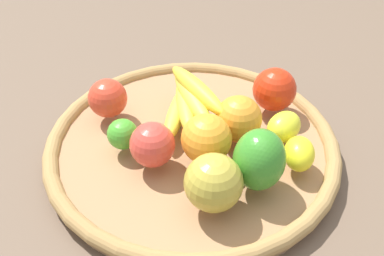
{
  "coord_description": "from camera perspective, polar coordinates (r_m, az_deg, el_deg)",
  "views": [
    {
      "loc": [
        0.23,
        -0.5,
        0.51
      ],
      "look_at": [
        0.0,
        0.0,
        0.06
      ],
      "focal_mm": 43.29,
      "sensor_mm": 36.0,
      "label": 1
    }
  ],
  "objects": [
    {
      "name": "lemon_0",
      "position": [
        0.69,
        13.07,
        -3.09
      ],
      "size": [
        0.06,
        0.07,
        0.04
      ],
      "primitive_type": "ellipsoid",
      "rotation": [
        0.0,
        0.0,
        1.86
      ],
      "color": "yellow",
      "rests_on": "basket"
    },
    {
      "name": "orange_0",
      "position": [
        0.67,
        1.8,
        -1.36
      ],
      "size": [
        0.1,
        0.1,
        0.08
      ],
      "primitive_type": "sphere",
      "rotation": [
        0.0,
        0.0,
        4.34
      ],
      "color": "orange",
      "rests_on": "basket"
    },
    {
      "name": "banana_bunch",
      "position": [
        0.75,
        -0.5,
        3.35
      ],
      "size": [
        0.14,
        0.15,
        0.07
      ],
      "color": "yellow",
      "rests_on": "basket"
    },
    {
      "name": "apple_2",
      "position": [
        0.67,
        -4.91,
        -2.05
      ],
      "size": [
        0.08,
        0.08,
        0.07
      ],
      "primitive_type": "sphere",
      "rotation": [
        0.0,
        0.0,
        0.15
      ],
      "color": "#D84135",
      "rests_on": "basket"
    },
    {
      "name": "apple_1",
      "position": [
        0.78,
        10.12,
        4.69
      ],
      "size": [
        0.09,
        0.09,
        0.07
      ],
      "primitive_type": "sphere",
      "rotation": [
        0.0,
        0.0,
        1.36
      ],
      "color": "red",
      "rests_on": "basket"
    },
    {
      "name": "orange_1",
      "position": [
        0.71,
        5.75,
        1.16
      ],
      "size": [
        0.1,
        0.1,
        0.07
      ],
      "primitive_type": "sphere",
      "rotation": [
        0.0,
        0.0,
        0.86
      ],
      "color": "orange",
      "rests_on": "basket"
    },
    {
      "name": "basket",
      "position": [
        0.74,
        0.0,
        -2.24
      ],
      "size": [
        0.47,
        0.47,
        0.04
      ],
      "color": "#A0734C",
      "rests_on": "ground_plane"
    },
    {
      "name": "lime_0",
      "position": [
        0.71,
        -8.55,
        -0.74
      ],
      "size": [
        0.07,
        0.07,
        0.05
      ],
      "primitive_type": "sphere",
      "rotation": [
        0.0,
        0.0,
        4.1
      ],
      "color": "green",
      "rests_on": "basket"
    },
    {
      "name": "bell_pepper",
      "position": [
        0.64,
        8.28,
        -3.87
      ],
      "size": [
        0.08,
        0.09,
        0.09
      ],
      "primitive_type": "ellipsoid",
      "rotation": [
        0.0,
        0.0,
        1.69
      ],
      "color": "#388927",
      "rests_on": "basket"
    },
    {
      "name": "apple_0",
      "position": [
        0.77,
        -10.5,
        3.49
      ],
      "size": [
        0.08,
        0.08,
        0.06
      ],
      "primitive_type": "sphere",
      "rotation": [
        0.0,
        0.0,
        6.02
      ],
      "color": "red",
      "rests_on": "basket"
    },
    {
      "name": "ground_plane",
      "position": [
        0.75,
        0.0,
        -3.23
      ],
      "size": [
        2.4,
        2.4,
        0.0
      ],
      "primitive_type": "plane",
      "color": "brown",
      "rests_on": "ground"
    },
    {
      "name": "lemon_1",
      "position": [
        0.73,
        11.24,
        0.11
      ],
      "size": [
        0.06,
        0.07,
        0.05
      ],
      "primitive_type": "ellipsoid",
      "rotation": [
        0.0,
        0.0,
        4.41
      ],
      "color": "yellow",
      "rests_on": "basket"
    },
    {
      "name": "apple_3",
      "position": [
        0.61,
        2.67,
        -6.75
      ],
      "size": [
        0.11,
        0.11,
        0.08
      ],
      "primitive_type": "sphere",
      "rotation": [
        0.0,
        0.0,
        1.09
      ],
      "color": "gold",
      "rests_on": "basket"
    }
  ]
}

